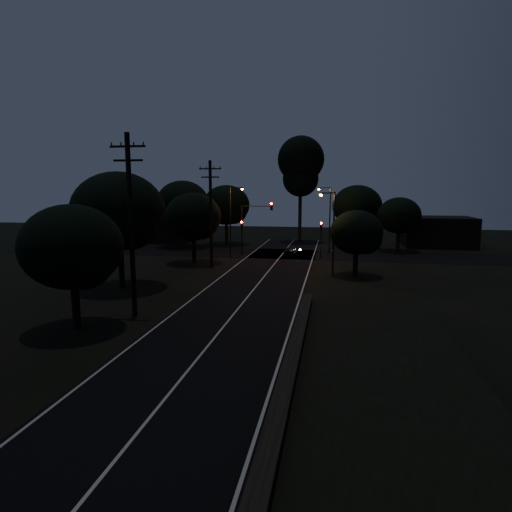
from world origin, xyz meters
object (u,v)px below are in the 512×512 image
(streetlight_b, at_px, (328,215))
(signal_mast, at_px, (256,219))
(streetlight_a, at_px, (232,217))
(tall_pine, at_px, (301,166))
(car, at_px, (292,251))
(utility_pole_far, at_px, (211,212))
(signal_right, at_px, (321,233))
(signal_left, at_px, (242,231))
(streetlight_c, at_px, (332,227))
(utility_pole_mid, at_px, (131,223))

(streetlight_b, bearing_deg, signal_mast, -154.01)
(signal_mast, height_order, streetlight_a, streetlight_a)
(tall_pine, distance_m, car, 17.68)
(utility_pole_far, height_order, signal_right, utility_pole_far)
(signal_left, bearing_deg, streetlight_c, -43.76)
(utility_pole_far, bearing_deg, signal_mast, 68.89)
(utility_pole_far, xyz_separation_m, streetlight_c, (11.83, -2.00, -1.13))
(streetlight_b, bearing_deg, car, -142.58)
(signal_left, bearing_deg, utility_pole_mid, -93.21)
(utility_pole_far, height_order, signal_mast, utility_pole_far)
(signal_left, height_order, signal_right, same)
(signal_right, bearing_deg, utility_pole_far, -143.00)
(streetlight_b, bearing_deg, streetlight_a, -150.52)
(tall_pine, bearing_deg, streetlight_c, -79.07)
(utility_pole_far, distance_m, streetlight_a, 6.10)
(streetlight_b, height_order, streetlight_c, streetlight_b)
(signal_right, relative_size, streetlight_b, 0.51)
(signal_mast, bearing_deg, utility_pole_mid, -97.04)
(utility_pole_mid, xyz_separation_m, signal_right, (10.60, 24.99, -2.90))
(tall_pine, distance_m, signal_mast, 16.93)
(utility_pole_mid, height_order, tall_pine, tall_pine)
(tall_pine, xyz_separation_m, streetlight_c, (4.83, -25.00, -6.78))
(utility_pole_mid, xyz_separation_m, utility_pole_far, (0.00, 17.00, -0.25))
(signal_left, distance_m, streetlight_b, 10.84)
(signal_left, relative_size, streetlight_a, 0.51)
(streetlight_a, relative_size, streetlight_b, 1.00)
(signal_mast, bearing_deg, signal_right, -0.03)
(streetlight_b, bearing_deg, utility_pole_far, -133.30)
(utility_pole_mid, distance_m, signal_right, 27.30)
(tall_pine, distance_m, streetlight_b, 13.48)
(signal_left, bearing_deg, utility_pole_far, -99.94)
(streetlight_a, bearing_deg, streetlight_b, 29.48)
(signal_right, xyz_separation_m, streetlight_b, (0.71, 4.01, 1.80))
(utility_pole_mid, relative_size, streetlight_c, 1.47)
(car, bearing_deg, signal_right, 178.91)
(signal_left, height_order, streetlight_c, streetlight_c)
(streetlight_c, height_order, car, streetlight_c)
(streetlight_c, bearing_deg, streetlight_b, 92.14)
(utility_pole_mid, xyz_separation_m, streetlight_b, (11.31, 29.00, -1.10))
(tall_pine, relative_size, signal_right, 3.77)
(utility_pole_mid, relative_size, tall_pine, 0.71)
(streetlight_b, relative_size, car, 2.54)
(utility_pole_mid, relative_size, streetlight_b, 1.38)
(utility_pole_far, relative_size, signal_right, 2.56)
(tall_pine, relative_size, streetlight_c, 2.06)
(utility_pole_mid, height_order, utility_pole_far, utility_pole_mid)
(utility_pole_mid, bearing_deg, streetlight_c, 51.74)
(tall_pine, relative_size, car, 4.90)
(signal_left, bearing_deg, streetlight_a, -109.59)
(utility_pole_far, bearing_deg, signal_left, 80.06)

